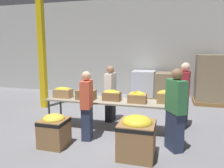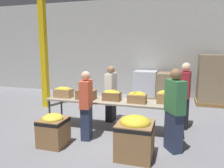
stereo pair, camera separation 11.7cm
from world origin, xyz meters
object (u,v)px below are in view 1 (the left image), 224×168
Objects in this scene: banana_box_4 at (166,96)px; donation_bin_0 at (54,129)px; volunteer_0 at (110,94)px; banana_box_1 at (86,94)px; volunteer_1 at (175,111)px; banana_box_2 at (112,95)px; volunteer_2 at (184,96)px; volunteer_3 at (87,106)px; support_pillar at (42,48)px; banana_box_3 at (137,97)px; pallet_stack_0 at (168,88)px; pallet_stack_2 at (144,85)px; donation_bin_1 at (137,135)px; sorting_table at (112,102)px; pallet_stack_1 at (209,80)px; banana_box_0 at (63,92)px.

donation_bin_0 is (-2.17, -1.29, -0.54)m from banana_box_4.
donation_bin_0 is (-0.68, -1.82, -0.40)m from volunteer_0.
banana_box_1 is 0.28× the size of volunteer_1.
banana_box_1 is at bearing -175.84° from banana_box_4.
volunteer_2 is (1.71, 0.64, -0.05)m from banana_box_2.
volunteer_3 is 3.42m from support_pillar.
volunteer_3 reaches higher than banana_box_3.
pallet_stack_2 is (-0.94, 0.27, 0.01)m from pallet_stack_0.
banana_box_2 is at bearing -110.62° from pallet_stack_0.
banana_box_4 is 0.25× the size of volunteer_2.
banana_box_3 reaches higher than donation_bin_1.
support_pillar is (-2.41, 2.09, 1.25)m from volunteer_3.
volunteer_3 is (-1.00, -0.65, -0.12)m from banana_box_3.
banana_box_3 is 1.27m from volunteer_2.
volunteer_0 reaches higher than banana_box_3.
banana_box_2 is 0.80m from volunteer_3.
banana_box_2 is 0.63× the size of donation_bin_0.
volunteer_0 is 1.32m from volunteer_3.
banana_box_4 is 0.27× the size of volunteer_3.
banana_box_3 is at bearing 56.85° from volunteer_0.
donation_bin_1 reaches higher than sorting_table.
banana_box_4 is at bearing -112.92° from pallet_stack_1.
volunteer_2 is 1.52× the size of pallet_stack_0.
sorting_table is at bearing 53.17° from donation_bin_0.
banana_box_2 is 4.29m from pallet_stack_1.
donation_bin_1 is at bearing -109.98° from banana_box_4.
banana_box_0 is at bearing 45.50° from volunteer_3.
pallet_stack_1 reaches higher than sorting_table.
volunteer_0 is at bearing 109.91° from sorting_table.
sorting_table reaches higher than donation_bin_0.
volunteer_3 reaches higher than sorting_table.
banana_box_4 is (1.93, 0.14, 0.01)m from banana_box_1.
banana_box_3 is 0.10× the size of support_pillar.
banana_box_3 is 3.68m from pallet_stack_2.
pallet_stack_1 is at bearing -5.94° from pallet_stack_2.
pallet_stack_2 reaches higher than banana_box_1.
volunteer_3 is (-0.16, -1.31, -0.01)m from volunteer_0.
volunteer_3 is (0.93, -0.67, -0.13)m from banana_box_0.
support_pillar is at bearing 136.25° from banana_box_0.
volunteer_1 reaches higher than volunteer_3.
support_pillar is at bearing 30.88° from volunteer_1.
sorting_table is 1.48m from donation_bin_1.
pallet_stack_0 reaches higher than banana_box_0.
volunteer_2 is at bearing -65.84° from volunteer_3.
pallet_stack_1 reaches higher than pallet_stack_2.
volunteer_1 is at bearing -99.92° from volunteer_3.
sorting_table is at bearing -60.91° from volunteer_2.
banana_box_3 is at bearing -4.15° from banana_box_2.
banana_box_4 is 1.45m from donation_bin_1.
volunteer_3 reaches higher than banana_box_2.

